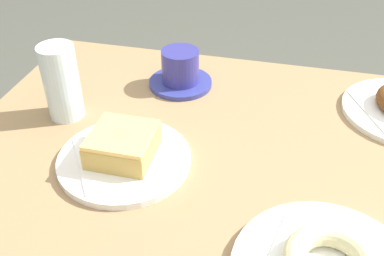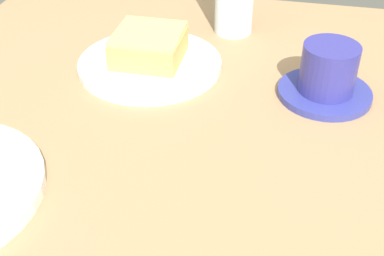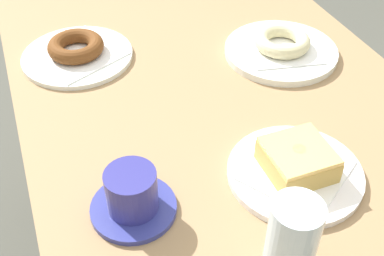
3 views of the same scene
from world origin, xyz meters
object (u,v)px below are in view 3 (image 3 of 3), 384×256
(donut_sugar_ring, at_px, (282,41))
(plate_glazed_square, at_px, (295,173))
(coffee_cup, at_px, (132,195))
(plate_chocolate_ring, at_px, (78,56))
(donut_chocolate_ring, at_px, (76,46))
(plate_sugar_ring, at_px, (281,51))
(water_glass, at_px, (291,244))
(donut_glazed_square, at_px, (298,159))

(donut_sugar_ring, distance_m, plate_glazed_square, 0.35)
(donut_sugar_ring, relative_size, coffee_cup, 0.91)
(plate_chocolate_ring, relative_size, donut_chocolate_ring, 1.99)
(plate_sugar_ring, distance_m, donut_sugar_ring, 0.02)
(plate_sugar_ring, bearing_deg, donut_sugar_ring, 180.00)
(plate_chocolate_ring, height_order, coffee_cup, coffee_cup)
(water_glass, distance_m, coffee_cup, 0.24)
(plate_chocolate_ring, xyz_separation_m, water_glass, (-0.61, -0.15, 0.06))
(donut_chocolate_ring, distance_m, donut_glazed_square, 0.52)
(plate_glazed_square, relative_size, donut_glazed_square, 2.20)
(plate_chocolate_ring, distance_m, donut_chocolate_ring, 0.02)
(plate_sugar_ring, height_order, donut_sugar_ring, donut_sugar_ring)
(plate_sugar_ring, bearing_deg, donut_glazed_square, 154.82)
(water_glass, bearing_deg, plate_glazed_square, -34.20)
(donut_sugar_ring, relative_size, donut_chocolate_ring, 1.01)
(donut_sugar_ring, distance_m, coffee_cup, 0.50)
(plate_glazed_square, distance_m, donut_glazed_square, 0.03)
(donut_glazed_square, distance_m, coffee_cup, 0.26)
(plate_glazed_square, xyz_separation_m, water_glass, (-0.15, 0.10, 0.06))
(plate_sugar_ring, distance_m, donut_glazed_square, 0.35)
(plate_sugar_ring, xyz_separation_m, coffee_cup, (-0.29, 0.40, 0.03))
(donut_chocolate_ring, height_order, coffee_cup, coffee_cup)
(plate_chocolate_ring, xyz_separation_m, donut_chocolate_ring, (0.00, 0.00, 0.02))
(plate_chocolate_ring, height_order, plate_glazed_square, plate_glazed_square)
(plate_glazed_square, relative_size, water_glass, 1.54)
(plate_chocolate_ring, bearing_deg, donut_chocolate_ring, 0.00)
(plate_glazed_square, distance_m, water_glass, 0.19)
(donut_glazed_square, bearing_deg, water_glass, 145.80)
(donut_chocolate_ring, bearing_deg, plate_chocolate_ring, 0.00)
(donut_sugar_ring, height_order, donut_glazed_square, donut_glazed_square)
(plate_sugar_ring, height_order, plate_glazed_square, plate_sugar_ring)
(plate_glazed_square, height_order, donut_glazed_square, donut_glazed_square)
(donut_glazed_square, xyz_separation_m, water_glass, (-0.15, 0.10, 0.03))
(donut_sugar_ring, height_order, plate_glazed_square, donut_sugar_ring)
(plate_sugar_ring, xyz_separation_m, water_glass, (-0.47, 0.25, 0.06))
(plate_sugar_ring, bearing_deg, plate_chocolate_ring, 70.76)
(water_glass, bearing_deg, plate_chocolate_ring, 13.96)
(donut_sugar_ring, bearing_deg, plate_glazed_square, 154.82)
(donut_chocolate_ring, relative_size, coffee_cup, 0.90)
(donut_chocolate_ring, distance_m, plate_glazed_square, 0.52)
(plate_glazed_square, bearing_deg, plate_chocolate_ring, 29.03)
(donut_glazed_square, bearing_deg, plate_chocolate_ring, 29.03)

